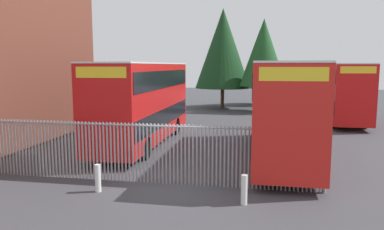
% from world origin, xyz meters
% --- Properties ---
extents(ground_plane, '(100.00, 100.00, 0.00)m').
position_xyz_m(ground_plane, '(0.00, 8.00, 0.00)').
color(ground_plane, '#3D3D42').
extents(palisade_fence, '(13.47, 0.14, 2.35)m').
position_xyz_m(palisade_fence, '(-1.41, 0.00, 1.18)').
color(palisade_fence, gray).
rests_on(palisade_fence, ground).
extents(double_decker_bus_near_gate, '(2.54, 10.81, 4.42)m').
position_xyz_m(double_decker_bus_near_gate, '(4.07, 4.77, 2.42)').
color(double_decker_bus_near_gate, red).
rests_on(double_decker_bus_near_gate, ground).
extents(double_decker_bus_behind_fence_left, '(2.54, 10.81, 4.42)m').
position_xyz_m(double_decker_bus_behind_fence_left, '(-3.15, 6.56, 2.42)').
color(double_decker_bus_behind_fence_left, red).
rests_on(double_decker_bus_behind_fence_left, ground).
extents(double_decker_bus_behind_fence_right, '(2.54, 10.81, 4.42)m').
position_xyz_m(double_decker_bus_behind_fence_right, '(9.05, 17.34, 2.42)').
color(double_decker_bus_behind_fence_right, red).
rests_on(double_decker_bus_behind_fence_right, ground).
extents(bollard_near_left, '(0.20, 0.20, 0.95)m').
position_xyz_m(bollard_near_left, '(-2.29, -1.25, 0.47)').
color(bollard_near_left, silver).
rests_on(bollard_near_left, ground).
extents(bollard_center_front, '(0.20, 0.20, 0.95)m').
position_xyz_m(bollard_center_front, '(2.65, -1.54, 0.47)').
color(bollard_center_front, silver).
rests_on(bollard_center_front, ground).
extents(tree_tall_back, '(4.36, 4.36, 8.11)m').
position_xyz_m(tree_tall_back, '(2.94, 28.38, 4.99)').
color(tree_tall_back, '#4C3823').
rests_on(tree_tall_back, ground).
extents(tree_short_side, '(5.45, 5.45, 9.83)m').
position_xyz_m(tree_short_side, '(-0.61, 24.31, 5.93)').
color(tree_short_side, '#4C3823').
rests_on(tree_short_side, ground).
extents(tree_mid_row, '(4.26, 4.26, 8.48)m').
position_xyz_m(tree_mid_row, '(3.32, 22.06, 5.43)').
color(tree_mid_row, '#4C3823').
rests_on(tree_mid_row, ground).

